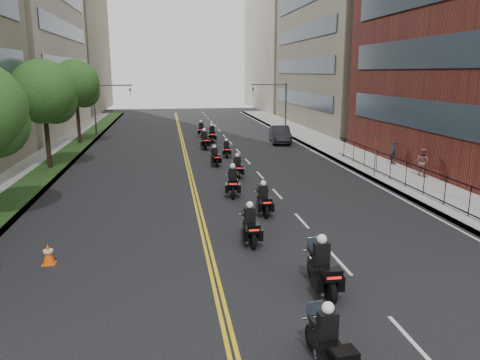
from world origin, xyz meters
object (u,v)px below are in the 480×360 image
object	(u,v)px
motorcycle_8	(205,141)
motorcycle_9	(212,135)
motorcycle_10	(201,130)
motorcycle_6	(215,157)
pedestrian_c	(394,152)
motorcycle_2	(250,227)
motorcycle_7	(227,150)
motorcycle_3	(264,201)
motorcycle_1	(322,270)
parked_sedan	(280,134)
motorcycle_0	(329,346)
traffic_cone	(48,254)
motorcycle_5	(238,168)
motorcycle_4	(233,183)
pedestrian_b	(423,162)

from	to	relation	value
motorcycle_8	motorcycle_9	xyz separation A→B (m)	(1.05, 3.92, 0.00)
motorcycle_10	motorcycle_6	bearing A→B (deg)	-88.24
motorcycle_10	pedestrian_c	size ratio (longest dim) A/B	1.36
motorcycle_2	motorcycle_7	distance (m)	19.66
pedestrian_c	motorcycle_3	bearing A→B (deg)	138.38
motorcycle_1	parked_sedan	distance (m)	31.88
motorcycle_1	motorcycle_2	size ratio (longest dim) A/B	1.09
motorcycle_0	pedestrian_c	bearing A→B (deg)	54.44
motorcycle_7	parked_sedan	bearing A→B (deg)	52.80
pedestrian_c	traffic_cone	world-z (taller)	pedestrian_c
traffic_cone	pedestrian_c	bearing A→B (deg)	35.97
motorcycle_0	motorcycle_5	xyz separation A→B (m)	(0.97, 20.64, -0.04)
motorcycle_3	motorcycle_7	bearing A→B (deg)	90.57
motorcycle_3	motorcycle_7	xyz separation A→B (m)	(0.18, 15.83, -0.05)
motorcycle_4	traffic_cone	bearing A→B (deg)	-126.25
motorcycle_10	pedestrian_b	xyz separation A→B (m)	(12.81, -22.29, 0.37)
motorcycle_8	pedestrian_c	size ratio (longest dim) A/B	1.46
motorcycle_9	traffic_cone	size ratio (longest dim) A/B	3.24
motorcycle_8	motorcycle_0	bearing A→B (deg)	-92.60
motorcycle_4	parked_sedan	bearing A→B (deg)	75.63
parked_sedan	pedestrian_c	world-z (taller)	pedestrian_c
motorcycle_8	parked_sedan	world-z (taller)	motorcycle_8
parked_sedan	pedestrian_b	bearing A→B (deg)	-64.88
motorcycle_5	motorcycle_8	size ratio (longest dim) A/B	0.86
motorcycle_3	motorcycle_5	bearing A→B (deg)	91.53
motorcycle_6	motorcycle_10	size ratio (longest dim) A/B	0.89
motorcycle_0	motorcycle_2	world-z (taller)	motorcycle_0
motorcycle_9	parked_sedan	bearing A→B (deg)	-6.24
motorcycle_9	pedestrian_b	distance (m)	21.60
motorcycle_2	pedestrian_c	bearing A→B (deg)	47.62
motorcycle_5	motorcycle_7	bearing A→B (deg)	91.74
motorcycle_0	motorcycle_3	world-z (taller)	motorcycle_0
motorcycle_6	motorcycle_10	bearing A→B (deg)	82.55
motorcycle_3	motorcycle_5	xyz separation A→B (m)	(-0.04, 8.26, -0.02)
motorcycle_5	traffic_cone	size ratio (longest dim) A/B	2.79
motorcycle_3	parked_sedan	world-z (taller)	motorcycle_3
motorcycle_3	parked_sedan	size ratio (longest dim) A/B	0.45
motorcycle_6	pedestrian_b	distance (m)	14.39
motorcycle_2	motorcycle_5	world-z (taller)	motorcycle_2
motorcycle_1	motorcycle_5	xyz separation A→B (m)	(-0.20, 16.67, -0.10)
motorcycle_2	pedestrian_b	distance (m)	16.54
motorcycle_2	parked_sedan	bearing A→B (deg)	74.74
motorcycle_0	parked_sedan	xyz separation A→B (m)	(7.37, 35.24, 0.15)
pedestrian_c	pedestrian_b	bearing A→B (deg)	-172.50
pedestrian_b	motorcycle_6	bearing A→B (deg)	44.44
motorcycle_7	motorcycle_8	world-z (taller)	motorcycle_8
parked_sedan	motorcycle_0	bearing A→B (deg)	-94.98
motorcycle_5	motorcycle_4	bearing A→B (deg)	-98.42
motorcycle_5	pedestrian_c	world-z (taller)	pedestrian_c
motorcycle_7	motorcycle_8	size ratio (longest dim) A/B	0.82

